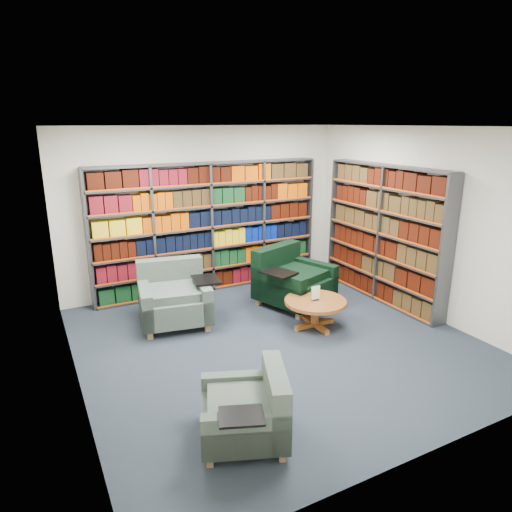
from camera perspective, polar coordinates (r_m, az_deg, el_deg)
name	(u,v)px	position (r m, az deg, el deg)	size (l,w,h in m)	color
room_shell	(278,241)	(5.78, 2.74, 1.84)	(5.02, 5.02, 2.82)	#1E2331
bookshelf_back	(210,228)	(7.90, -5.82, 3.50)	(4.00, 0.28, 2.20)	#47494F
bookshelf_right	(384,234)	(7.69, 15.70, 2.61)	(0.28, 2.50, 2.20)	#47494F
chair_teal_left	(174,298)	(6.85, -10.26, -5.21)	(1.23, 1.12, 0.89)	#09333E
chair_green_right	(290,281)	(7.42, 4.25, -3.18)	(1.34, 1.29, 0.92)	black
chair_teal_front	(252,412)	(4.44, -0.56, -18.96)	(1.00, 1.03, 0.70)	#09333E
coffee_table	(315,305)	(6.61, 7.41, -6.15)	(0.88, 0.88, 0.62)	#9F6121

